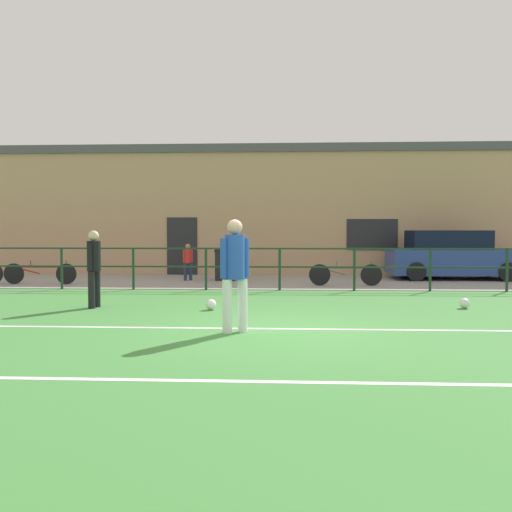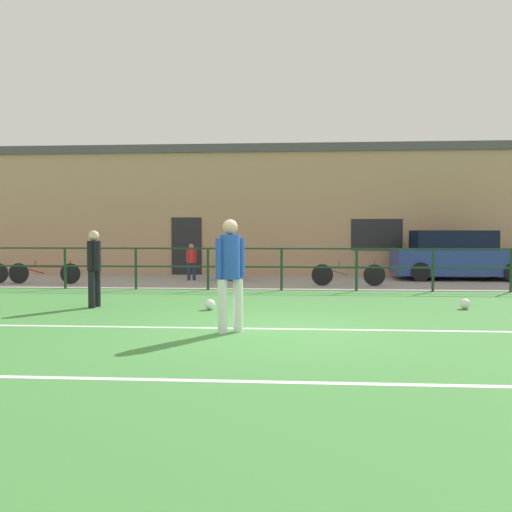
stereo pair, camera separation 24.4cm
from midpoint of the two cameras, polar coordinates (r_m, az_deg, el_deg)
name	(u,v)px [view 1 (the left image)]	position (r m, az deg, el deg)	size (l,w,h in m)	color
ground	(276,331)	(8.90, 1.30, -7.83)	(60.00, 44.00, 0.04)	#42843D
field_line_touchline	(276,329)	(9.02, 1.33, -7.56)	(36.00, 0.11, 0.00)	white
field_line_hash	(271,382)	(5.93, 0.40, -12.92)	(36.00, 0.11, 0.00)	white
pavement_strip	(280,282)	(17.32, 2.14, -2.67)	(48.00, 5.00, 0.02)	gray
perimeter_fence	(280,263)	(14.78, 2.00, -0.70)	(36.07, 0.07, 1.15)	#193823
clubhouse_facade	(281,211)	(20.97, 2.31, 4.72)	(28.00, 2.56, 4.74)	tan
player_goalkeeper	(94,264)	(11.90, -17.05, -0.80)	(0.28, 0.44, 1.61)	black
player_striker	(235,268)	(8.59, -3.03, -1.30)	(0.44, 0.31, 1.78)	white
soccer_ball_match	(211,305)	(11.18, -5.32, -5.05)	(0.22, 0.22, 0.22)	white
soccer_ball_spare	(464,303)	(12.09, 20.30, -4.63)	(0.21, 0.21, 0.21)	white
spectator_child	(188,260)	(17.72, -7.48, -0.38)	(0.31, 0.21, 1.17)	#232D4C
parked_car_red	(452,256)	(19.19, 19.34, 0.00)	(4.17, 1.90, 1.60)	#28428E
bicycle_parked_0	(40,273)	(17.64, -21.91, -1.67)	(2.21, 0.04, 0.72)	black
bicycle_parked_2	(345,274)	(16.08, 8.83, -1.90)	(2.11, 0.04, 0.72)	black
trash_bin_0	(226,265)	(17.66, -3.57, -0.91)	(0.66, 0.56, 1.00)	black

